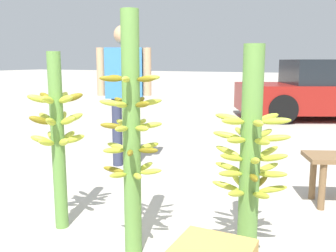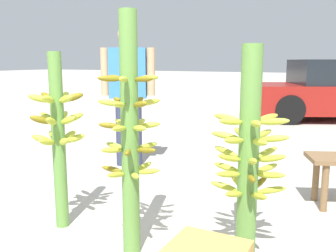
{
  "view_description": "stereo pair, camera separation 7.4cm",
  "coord_description": "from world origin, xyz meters",
  "px_view_note": "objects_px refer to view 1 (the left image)",
  "views": [
    {
      "loc": [
        1.24,
        -1.96,
        1.3
      ],
      "look_at": [
        0.0,
        0.6,
        0.8
      ],
      "focal_mm": 40.0,
      "sensor_mm": 36.0,
      "label": 1
    },
    {
      "loc": [
        1.31,
        -1.93,
        1.3
      ],
      "look_at": [
        0.0,
        0.6,
        0.8
      ],
      "focal_mm": 40.0,
      "sensor_mm": 36.0,
      "label": 2
    }
  ],
  "objects_px": {
    "banana_stalk_center": "(132,135)",
    "banana_stalk_right": "(250,154)",
    "parked_car": "(331,91)",
    "vendor_person": "(124,84)",
    "banana_stalk_left": "(58,134)"
  },
  "relations": [
    {
      "from": "banana_stalk_center",
      "to": "banana_stalk_right",
      "type": "relative_size",
      "value": 1.15
    },
    {
      "from": "banana_stalk_right",
      "to": "parked_car",
      "type": "distance_m",
      "value": 6.8
    },
    {
      "from": "vendor_person",
      "to": "parked_car",
      "type": "height_order",
      "value": "vendor_person"
    },
    {
      "from": "banana_stalk_center",
      "to": "vendor_person",
      "type": "xyz_separation_m",
      "value": [
        -1.21,
        1.83,
        0.2
      ]
    },
    {
      "from": "banana_stalk_center",
      "to": "vendor_person",
      "type": "relative_size",
      "value": 0.94
    },
    {
      "from": "banana_stalk_left",
      "to": "banana_stalk_right",
      "type": "xyz_separation_m",
      "value": [
        1.42,
        0.2,
        -0.04
      ]
    },
    {
      "from": "vendor_person",
      "to": "banana_stalk_right",
      "type": "bearing_deg",
      "value": -64.78
    },
    {
      "from": "vendor_person",
      "to": "parked_car",
      "type": "bearing_deg",
      "value": 42.08
    },
    {
      "from": "banana_stalk_center",
      "to": "vendor_person",
      "type": "bearing_deg",
      "value": 123.53
    },
    {
      "from": "banana_stalk_left",
      "to": "banana_stalk_right",
      "type": "height_order",
      "value": "banana_stalk_right"
    },
    {
      "from": "banana_stalk_right",
      "to": "banana_stalk_center",
      "type": "bearing_deg",
      "value": -156.6
    },
    {
      "from": "banana_stalk_right",
      "to": "parked_car",
      "type": "height_order",
      "value": "banana_stalk_right"
    },
    {
      "from": "banana_stalk_center",
      "to": "vendor_person",
      "type": "distance_m",
      "value": 2.2
    },
    {
      "from": "vendor_person",
      "to": "banana_stalk_left",
      "type": "bearing_deg",
      "value": -100.36
    },
    {
      "from": "banana_stalk_center",
      "to": "vendor_person",
      "type": "height_order",
      "value": "vendor_person"
    }
  ]
}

